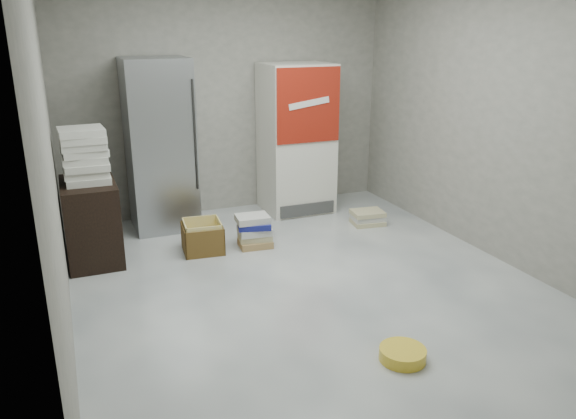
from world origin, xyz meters
The scene contains 10 objects.
ground centered at (0.00, 0.00, 0.00)m, with size 5.00×5.00×0.00m, color silver.
room_shell centered at (0.00, 0.00, 1.80)m, with size 4.04×5.04×2.82m.
steel_fridge centered at (-0.90, 2.13, 0.95)m, with size 0.70×0.72×1.90m.
coke_cooler centered at (0.75, 2.12, 0.90)m, with size 0.80×0.73×1.80m.
wood_shelf centered at (-1.73, 1.40, 0.40)m, with size 0.50×0.80×0.80m, color black.
supply_box_stack centered at (-1.72, 1.40, 1.06)m, with size 0.43×0.45×0.52m.
phonebook_stack_main centered at (-0.15, 1.13, 0.17)m, with size 0.39×0.34×0.34m.
phonebook_stack_side centered at (1.30, 1.28, 0.08)m, with size 0.40×0.34×0.16m.
cardboard_box centered at (-0.68, 1.21, 0.13)m, with size 0.44×0.44×0.32m.
bucket_lid centered at (0.12, -1.27, 0.04)m, with size 0.33×0.33×0.09m, color yellow.
Camera 1 is at (-1.90, -4.11, 2.23)m, focal length 35.00 mm.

